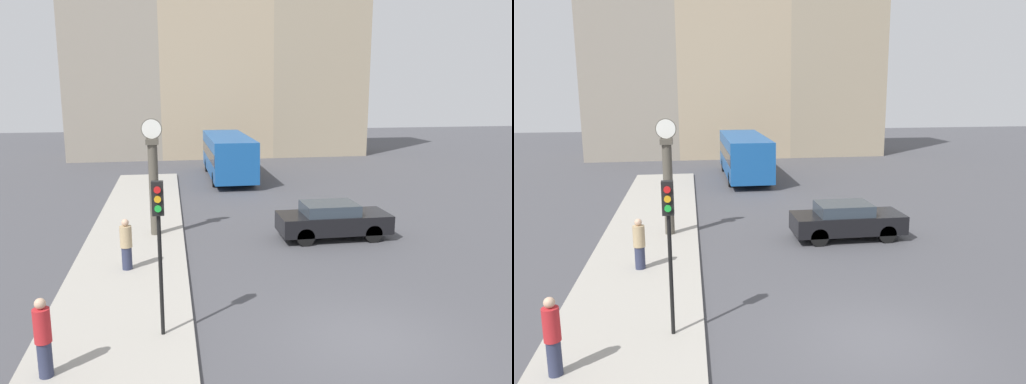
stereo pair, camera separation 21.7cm
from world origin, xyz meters
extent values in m
plane|color=#47474C|center=(0.00, 0.00, 0.00)|extent=(120.00, 120.00, 0.00)
cube|color=#A39E93|center=(-5.77, 10.68, 0.06)|extent=(3.65, 25.35, 0.12)
cube|color=gray|center=(-8.63, 32.97, 9.24)|extent=(7.43, 5.00, 18.47)
cube|color=tan|center=(-0.39, 32.97, 6.70)|extent=(9.06, 5.00, 13.41)
cube|color=gray|center=(8.25, 32.97, 9.01)|extent=(8.20, 5.00, 18.01)
cube|color=black|center=(1.77, 7.85, 0.64)|extent=(4.26, 1.77, 0.70)
cube|color=#2D3842|center=(1.60, 7.85, 1.20)|extent=(2.04, 1.59, 0.42)
cylinder|color=black|center=(3.09, 8.63, 0.34)|extent=(0.67, 0.22, 0.67)
cylinder|color=black|center=(3.09, 7.08, 0.34)|extent=(0.67, 0.22, 0.67)
cylinder|color=black|center=(0.45, 8.63, 0.34)|extent=(0.67, 0.22, 0.67)
cylinder|color=black|center=(0.45, 7.08, 0.34)|extent=(0.67, 0.22, 0.67)
cube|color=#195199|center=(-0.67, 21.78, 1.55)|extent=(2.53, 9.24, 2.39)
cube|color=#1E232D|center=(-0.67, 21.78, 1.70)|extent=(2.56, 9.06, 0.71)
cylinder|color=black|center=(0.45, 24.64, 0.45)|extent=(0.28, 0.90, 0.90)
cylinder|color=black|center=(-1.80, 24.64, 0.45)|extent=(0.28, 0.90, 0.90)
cylinder|color=black|center=(0.45, 18.91, 0.45)|extent=(0.28, 0.90, 0.90)
cylinder|color=black|center=(-1.80, 18.91, 0.45)|extent=(0.28, 0.90, 0.90)
cylinder|color=black|center=(-4.67, 0.89, 1.54)|extent=(0.09, 0.09, 2.85)
cube|color=black|center=(-4.67, 0.89, 3.35)|extent=(0.26, 0.20, 0.76)
cylinder|color=red|center=(-4.67, 0.77, 3.56)|extent=(0.15, 0.04, 0.15)
cylinder|color=orange|center=(-4.67, 0.77, 3.35)|extent=(0.15, 0.04, 0.15)
cylinder|color=green|center=(-4.67, 0.77, 3.14)|extent=(0.15, 0.04, 0.15)
cylinder|color=#4C473D|center=(-5.01, 9.19, 1.88)|extent=(0.37, 0.37, 3.52)
cube|color=#4C473D|center=(-5.01, 9.19, 3.75)|extent=(0.48, 0.48, 0.22)
cylinder|color=#4C473D|center=(-5.01, 9.19, 4.22)|extent=(0.78, 0.04, 0.78)
cylinder|color=white|center=(-5.01, 9.19, 4.22)|extent=(0.72, 0.06, 0.72)
cylinder|color=#2D334C|center=(-6.93, -0.48, 0.49)|extent=(0.28, 0.28, 0.74)
cylinder|color=red|center=(-6.93, -0.48, 1.20)|extent=(0.33, 0.33, 0.69)
sphere|color=tan|center=(-6.93, -0.48, 1.66)|extent=(0.22, 0.22, 0.22)
cylinder|color=#2D334C|center=(-5.81, 5.40, 0.48)|extent=(0.32, 0.32, 0.72)
cylinder|color=tan|center=(-5.81, 5.40, 1.18)|extent=(0.37, 0.37, 0.68)
sphere|color=tan|center=(-5.81, 5.40, 1.63)|extent=(0.23, 0.23, 0.23)
camera|label=1|loc=(-4.38, -9.98, 5.70)|focal=35.00mm
camera|label=2|loc=(-4.17, -10.01, 5.70)|focal=35.00mm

